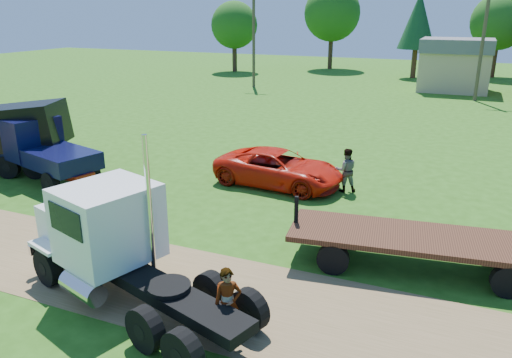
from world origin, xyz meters
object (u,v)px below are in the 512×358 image
at_px(orange_pickup, 279,168).
at_px(spectator_a, 228,304).
at_px(white_semi_tractor, 111,240).
at_px(navy_truck, 39,148).
at_px(flatbed_trailer, 418,243).

relative_size(orange_pickup, spectator_a, 3.19).
bearing_deg(white_semi_tractor, spectator_a, 8.44).
height_order(navy_truck, spectator_a, navy_truck).
relative_size(navy_truck, spectator_a, 3.66).
bearing_deg(white_semi_tractor, orange_pickup, 101.71).
distance_m(white_semi_tractor, spectator_a, 3.76).
bearing_deg(white_semi_tractor, navy_truck, 162.31).
distance_m(navy_truck, spectator_a, 14.54).
height_order(white_semi_tractor, navy_truck, white_semi_tractor).
relative_size(white_semi_tractor, spectator_a, 4.26).
bearing_deg(orange_pickup, spectator_a, -160.69).
height_order(white_semi_tractor, flatbed_trailer, white_semi_tractor).
xyz_separation_m(orange_pickup, spectator_a, (2.63, -10.28, 0.10)).
distance_m(white_semi_tractor, navy_truck, 11.11).
bearing_deg(white_semi_tractor, flatbed_trailer, 49.06).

